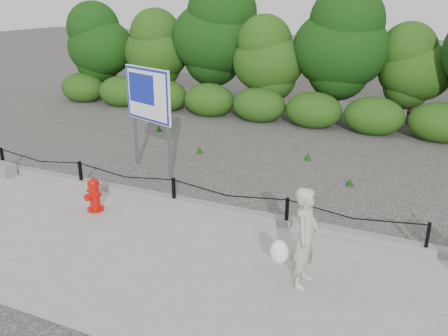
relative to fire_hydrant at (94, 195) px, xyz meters
The scene contains 8 objects.
ground 1.69m from the fire_hydrant, 35.59° to the left, with size 90.00×90.00×0.00m, color #2D2B28.
sidewalk 1.74m from the fire_hydrant, 38.18° to the right, with size 14.00×4.00×0.08m, color gray.
curb 1.69m from the fire_hydrant, 36.99° to the left, with size 14.00×0.22×0.14m, color slate.
chain_barrier 1.64m from the fire_hydrant, 35.59° to the left, with size 10.06×0.06×0.60m.
treeline 10.32m from the fire_hydrant, 79.03° to the left, with size 20.23×3.91×4.90m.
fire_hydrant is the anchor object (origin of this frame).
pedestrian 4.71m from the fire_hydrant, ahead, with size 0.69×0.59×1.60m.
advertising_sign 3.04m from the fire_hydrant, 96.91° to the left, with size 1.58×0.64×2.65m.
Camera 1 is at (4.82, -7.98, 4.31)m, focal length 38.00 mm.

